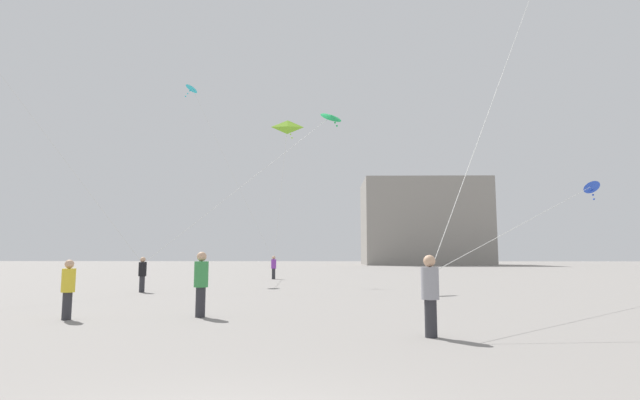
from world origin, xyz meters
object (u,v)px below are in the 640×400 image
at_px(person_in_green, 201,281).
at_px(kite_emerald_diamond, 330,117).
at_px(person_in_grey, 430,292).
at_px(kite_cyan_diamond, 193,91).
at_px(person_in_purple, 274,266).
at_px(person_in_black, 142,273).
at_px(building_left_hall, 423,223).
at_px(kite_cobalt_diamond, 589,188).
at_px(person_in_yellow, 68,287).
at_px(kite_lime_delta, 287,129).

height_order(person_in_green, kite_emerald_diamond, kite_emerald_diamond).
relative_size(person_in_grey, kite_cyan_diamond, 0.13).
distance_m(person_in_purple, person_in_black, 13.60).
bearing_deg(kite_emerald_diamond, building_left_hall, 76.28).
bearing_deg(kite_cobalt_diamond, person_in_yellow, -147.71).
height_order(person_in_yellow, building_left_hall, building_left_hall).
bearing_deg(kite_cobalt_diamond, kite_lime_delta, 162.18).
bearing_deg(person_in_black, person_in_purple, -165.27).
relative_size(person_in_grey, person_in_black, 1.04).
xyz_separation_m(person_in_green, kite_emerald_diamond, (3.33, 12.88, 8.38)).
xyz_separation_m(person_in_green, person_in_yellow, (-3.36, -0.70, -0.12)).
distance_m(person_in_yellow, kite_lime_delta, 20.50).
bearing_deg(person_in_green, kite_emerald_diamond, -130.23).
height_order(person_in_green, building_left_hall, building_left_hall).
height_order(kite_cyan_diamond, building_left_hall, building_left_hall).
relative_size(person_in_grey, building_left_hall, 0.07).
bearing_deg(person_in_green, kite_cobalt_diamond, -170.08).
bearing_deg(person_in_black, kite_cobalt_diamond, 131.47).
xyz_separation_m(kite_cobalt_diamond, kite_lime_delta, (-16.37, 5.26, 4.72)).
bearing_deg(person_in_grey, person_in_purple, -115.44).
bearing_deg(kite_emerald_diamond, kite_cobalt_diamond, -3.54).
xyz_separation_m(kite_lime_delta, building_left_hall, (19.36, 63.02, -1.92)).
bearing_deg(person_in_grey, person_in_green, -68.80).
distance_m(person_in_grey, person_in_green, 6.51).
xyz_separation_m(person_in_yellow, building_left_hall, (23.16, 81.03, 7.11)).
height_order(person_in_black, building_left_hall, building_left_hall).
bearing_deg(kite_lime_delta, person_in_grey, -75.46).
height_order(person_in_purple, person_in_black, person_in_purple).
bearing_deg(person_in_yellow, kite_cobalt_diamond, 78.67).
relative_size(person_in_grey, person_in_purple, 1.01).
relative_size(kite_cobalt_diamond, kite_cyan_diamond, 1.27).
relative_size(person_in_purple, kite_emerald_diamond, 0.18).
bearing_deg(person_in_black, kite_cyan_diamond, -139.76).
relative_size(person_in_grey, person_in_yellow, 1.08).
bearing_deg(person_in_green, person_in_black, -84.85).
bearing_deg(building_left_hall, person_in_green, -103.85).
bearing_deg(person_in_green, person_in_purple, -113.16).
bearing_deg(kite_emerald_diamond, person_in_green, -104.51).
bearing_deg(person_in_grey, kite_lime_delta, -115.99).
bearing_deg(person_in_purple, kite_emerald_diamond, -145.84).
bearing_deg(kite_cobalt_diamond, person_in_purple, 151.29).
xyz_separation_m(person_in_purple, person_in_yellow, (-2.39, -22.49, -0.06)).
relative_size(person_in_purple, person_in_green, 0.94).
bearing_deg(person_in_black, person_in_green, 64.23).
distance_m(person_in_purple, kite_emerald_diamond, 13.01).
bearing_deg(kite_cobalt_diamond, person_in_black, -171.90).
distance_m(kite_cobalt_diamond, kite_cyan_diamond, 26.00).
height_order(person_in_grey, kite_emerald_diamond, kite_emerald_diamond).
xyz_separation_m(kite_cyan_diamond, building_left_hall, (26.43, 60.58, -5.43)).
bearing_deg(person_in_purple, person_in_green, -169.09).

